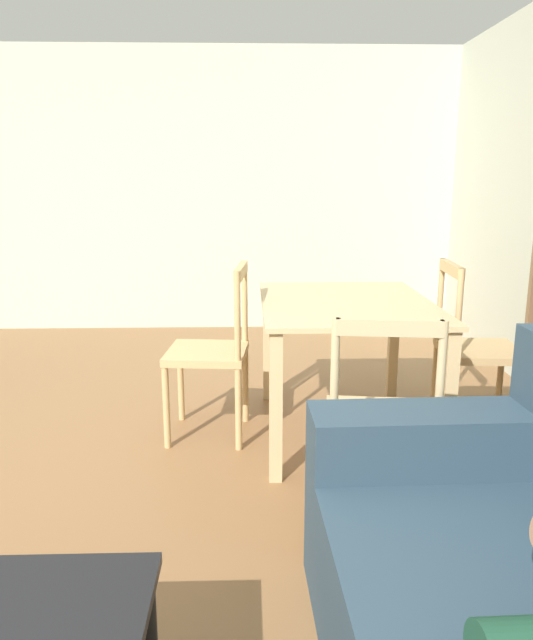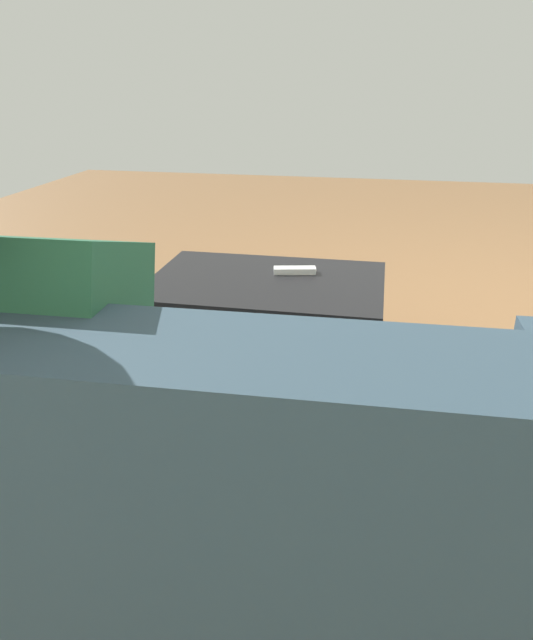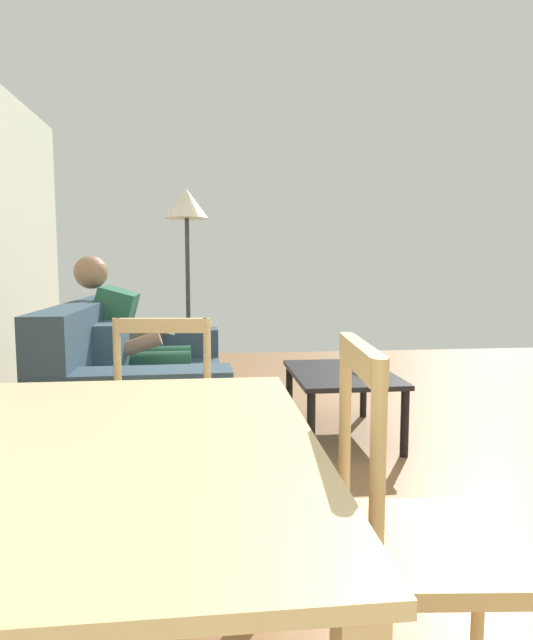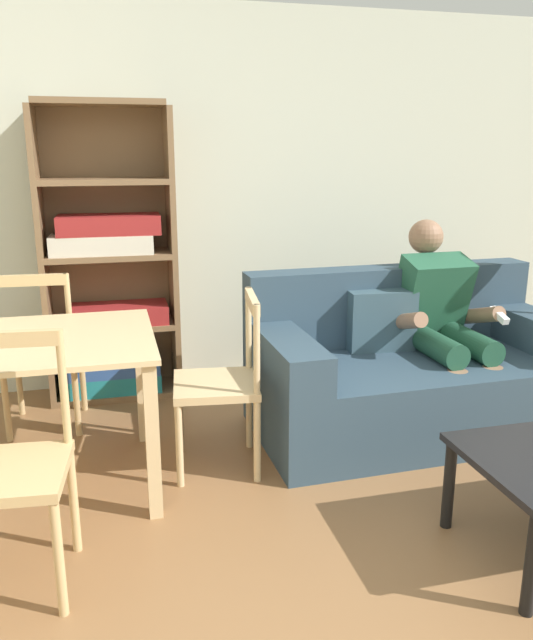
{
  "view_description": "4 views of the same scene",
  "coord_description": "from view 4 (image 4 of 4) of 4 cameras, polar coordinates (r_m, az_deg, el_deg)",
  "views": [
    {
      "loc": [
        2.11,
        1.15,
        1.4
      ],
      "look_at": [
        0.01,
        1.21,
        0.9
      ],
      "focal_mm": 33.83,
      "sensor_mm": 36.0,
      "label": 1
    },
    {
      "loc": [
        0.73,
        2.75,
        1.19
      ],
      "look_at": [
        1.15,
        0.59,
        0.26
      ],
      "focal_mm": 33.07,
      "sensor_mm": 36.0,
      "label": 2
    },
    {
      "loc": [
        -2.15,
        1.45,
        1.12
      ],
      "look_at": [
        0.01,
        1.21,
        0.9
      ],
      "focal_mm": 29.24,
      "sensor_mm": 36.0,
      "label": 3
    },
    {
      "loc": [
        -0.63,
        -1.31,
        1.6
      ],
      "look_at": [
        0.01,
        1.21,
        0.9
      ],
      "focal_mm": 35.58,
      "sensor_mm": 36.0,
      "label": 4
    }
  ],
  "objects": [
    {
      "name": "dining_chair_by_doorway",
      "position": [
        2.56,
        -22.16,
        -12.28
      ],
      "size": [
        0.46,
        0.46,
        0.95
      ],
      "color": "tan",
      "rests_on": "ground_plane"
    },
    {
      "name": "dining_table",
      "position": [
        3.17,
        -20.85,
        -3.73
      ],
      "size": [
        1.19,
        0.9,
        0.75
      ],
      "color": "#D1B27F",
      "rests_on": "ground_plane"
    },
    {
      "name": "bookshelf",
      "position": [
        4.25,
        -13.9,
        3.56
      ],
      "size": [
        0.84,
        0.36,
        1.89
      ],
      "color": "brown",
      "rests_on": "ground_plane"
    },
    {
      "name": "wall_back",
      "position": [
        4.47,
        -6.15,
        10.66
      ],
      "size": [
        7.12,
        0.12,
        2.53
      ],
      "primitive_type": "cube",
      "color": "beige",
      "rests_on": "ground_plane"
    },
    {
      "name": "dining_chair_near_wall",
      "position": [
        3.9,
        -19.56,
        -2.67
      ],
      "size": [
        0.45,
        0.45,
        0.95
      ],
      "color": "tan",
      "rests_on": "ground_plane"
    },
    {
      "name": "dining_chair_facing_couch",
      "position": [
        3.24,
        -4.08,
        -5.76
      ],
      "size": [
        0.47,
        0.47,
        0.91
      ],
      "color": "#D1B27F",
      "rests_on": "ground_plane"
    },
    {
      "name": "person_lounging",
      "position": [
        3.91,
        15.49,
        -0.03
      ],
      "size": [
        0.6,
        0.93,
        1.19
      ],
      "color": "#23563D",
      "rests_on": "ground_plane"
    },
    {
      "name": "couch",
      "position": [
        3.84,
        12.68,
        -4.59
      ],
      "size": [
        1.85,
        0.97,
        0.91
      ],
      "color": "#2D4251",
      "rests_on": "ground_plane"
    }
  ]
}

